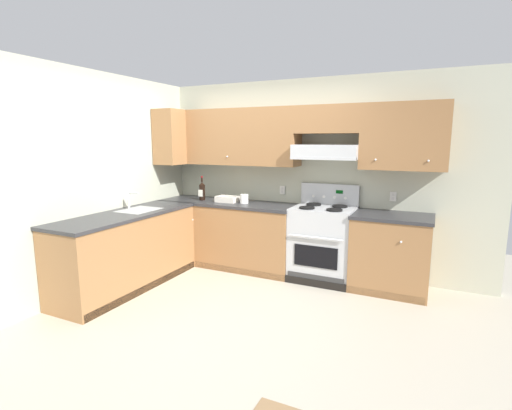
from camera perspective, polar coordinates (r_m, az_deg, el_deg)
ground_plane at (r=4.26m, az=-5.82°, el=-14.72°), size 7.04×7.04×0.00m
wall_back at (r=5.11m, az=6.80°, el=6.50°), size 4.68×0.57×2.55m
wall_left at (r=5.08m, az=-20.27°, el=4.35°), size 0.47×4.00×2.55m
counter_back_run at (r=5.11m, az=2.46°, el=-5.13°), size 3.60×0.65×0.91m
counter_left_run at (r=4.83m, az=-18.70°, el=-6.41°), size 0.63×1.91×1.13m
stove at (r=4.90m, az=9.96°, el=-5.61°), size 0.76×0.62×1.20m
wine_bottle at (r=5.48m, az=-8.09°, el=2.14°), size 0.08×0.09×0.35m
bowl at (r=5.30m, az=-4.34°, el=0.78°), size 0.29×0.21×0.08m
paper_towel_roll at (r=5.16m, az=-1.79°, el=0.94°), size 0.11×0.11×0.12m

